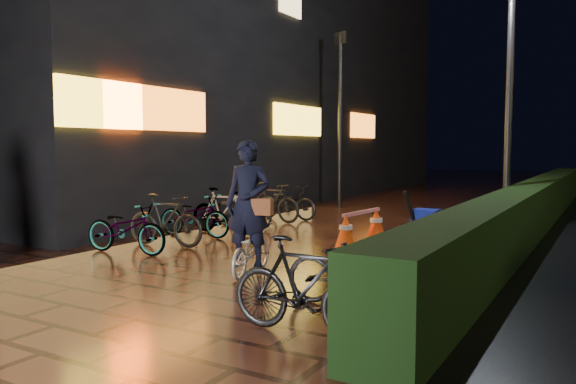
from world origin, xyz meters
The scene contains 10 objects.
ground centered at (0.00, 0.00, 0.00)m, with size 80.00×80.00×0.00m, color #381911.
hedge centered at (3.30, 8.00, 0.50)m, with size 0.70×20.00×1.00m, color black.
storefront_block centered at (-9.50, 11.50, 4.50)m, with size 12.09×22.00×9.00m.
lamp_post_hedge centered at (2.89, 6.51, 2.97)m, with size 0.51×0.22×5.39m.
lamp_post_sf centered at (-2.37, 9.62, 2.86)m, with size 0.49×0.26×5.21m.
cyclist centered at (0.42, 0.66, 0.71)m, with size 0.76×1.39×1.90m.
traffic_barrier centered at (0.81, 3.78, 0.31)m, with size 0.51×1.57×0.63m.
cart_assembly centered at (2.11, 3.41, 0.56)m, with size 0.61×0.60×1.09m.
parked_bikes_storefront centered at (-2.28, 3.62, 0.45)m, with size 1.90×5.94×0.95m.
parked_bikes_hedge centered at (2.34, -0.61, 0.45)m, with size 1.69×1.72×0.95m.
Camera 1 is at (4.83, -5.82, 1.80)m, focal length 35.00 mm.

